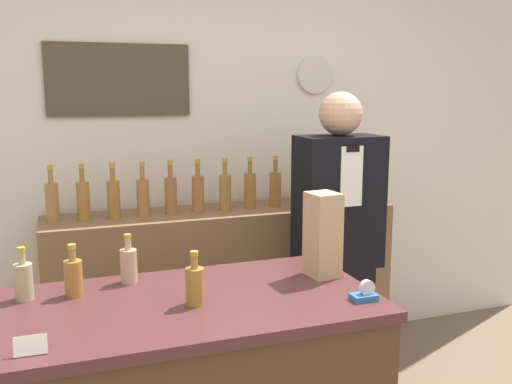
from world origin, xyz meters
name	(u,v)px	position (x,y,z in m)	size (l,w,h in m)	color
back_wall	(188,146)	(0.00, 2.00, 1.35)	(5.20, 0.09, 2.70)	silver
back_shelf	(224,291)	(0.14, 1.73, 0.50)	(2.04, 0.42, 1.00)	brown
shopkeeper	(337,254)	(0.60, 1.18, 0.84)	(0.43, 0.27, 1.69)	black
potted_plant	(357,174)	(1.00, 1.70, 1.17)	(0.23, 0.23, 0.32)	#B27047
paper_bag	(323,235)	(0.21, 0.56, 1.13)	(0.12, 0.14, 0.34)	tan
tape_dispenser	(365,294)	(0.23, 0.27, 0.99)	(0.09, 0.06, 0.07)	#2D66A8
price_card_left	(30,345)	(-0.87, 0.21, 0.99)	(0.09, 0.02, 0.06)	white
counter_bottle_0	(24,280)	(-0.90, 0.68, 1.04)	(0.06, 0.06, 0.19)	tan
counter_bottle_1	(73,277)	(-0.73, 0.66, 1.04)	(0.06, 0.06, 0.19)	#A37232
counter_bottle_2	(129,264)	(-0.53, 0.73, 1.04)	(0.06, 0.06, 0.19)	tan
counter_bottle_3	(195,285)	(-0.34, 0.43, 1.04)	(0.06, 0.06, 0.19)	olive
shelf_bottle_0	(52,201)	(-0.80, 1.75, 1.11)	(0.07, 0.07, 0.31)	#9D713D
shelf_bottle_1	(83,199)	(-0.64, 1.74, 1.11)	(0.07, 0.07, 0.31)	#A16E33
shelf_bottle_2	(114,198)	(-0.48, 1.73, 1.11)	(0.07, 0.07, 0.31)	olive
shelf_bottle_3	(143,196)	(-0.32, 1.72, 1.11)	(0.07, 0.07, 0.31)	#A26B3B
shelf_bottle_4	(171,194)	(-0.17, 1.74, 1.11)	(0.07, 0.07, 0.31)	#9C6339
shelf_bottle_5	(198,192)	(-0.01, 1.74, 1.11)	(0.07, 0.07, 0.31)	#9B6537
shelf_bottle_6	(225,191)	(0.15, 1.73, 1.11)	(0.07, 0.07, 0.31)	olive
shelf_bottle_7	(250,189)	(0.31, 1.74, 1.11)	(0.07, 0.07, 0.31)	olive
shelf_bottle_8	(275,187)	(0.47, 1.73, 1.11)	(0.07, 0.07, 0.31)	#9A6734
shelf_bottle_9	(299,186)	(0.63, 1.74, 1.11)	(0.07, 0.07, 0.31)	olive
shelf_bottle_10	(324,185)	(0.78, 1.72, 1.11)	(0.07, 0.07, 0.31)	#A06433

